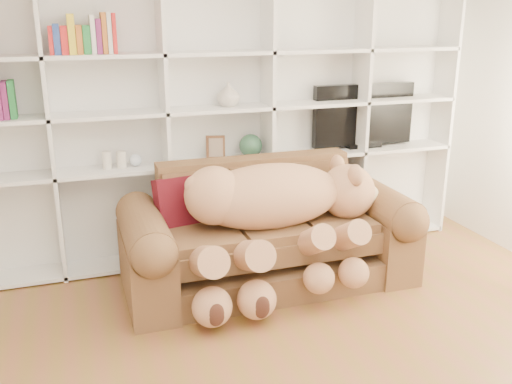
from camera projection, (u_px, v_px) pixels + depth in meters
name	position (u px, v px, depth m)	size (l,w,h in m)	color
wall_back	(211.00, 99.00, 4.87)	(5.00, 0.02, 2.70)	silver
bookshelf	(187.00, 108.00, 4.69)	(4.43, 0.35, 2.40)	white
sofa	(267.00, 239.00, 4.49)	(2.24, 0.97, 0.94)	brown
teddy_bear	(275.00, 211.00, 4.23)	(1.67, 0.91, 0.97)	tan
throw_pillow	(182.00, 203.00, 4.34)	(0.40, 0.13, 0.40)	#560E1E
tv	(363.00, 116.00, 5.22)	(0.98, 0.18, 0.58)	black
picture_frame	(216.00, 147.00, 4.80)	(0.16, 0.03, 0.20)	brown
green_vase	(251.00, 146.00, 4.90)	(0.20, 0.20, 0.20)	#2C573D
figurine_tall	(107.00, 160.00, 4.54)	(0.07, 0.07, 0.14)	silver
figurine_short	(121.00, 160.00, 4.58)	(0.08, 0.08, 0.13)	silver
snow_globe	(136.00, 160.00, 4.62)	(0.10, 0.10, 0.10)	silver
shelf_vase	(228.00, 94.00, 4.71)	(0.19, 0.19, 0.20)	beige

